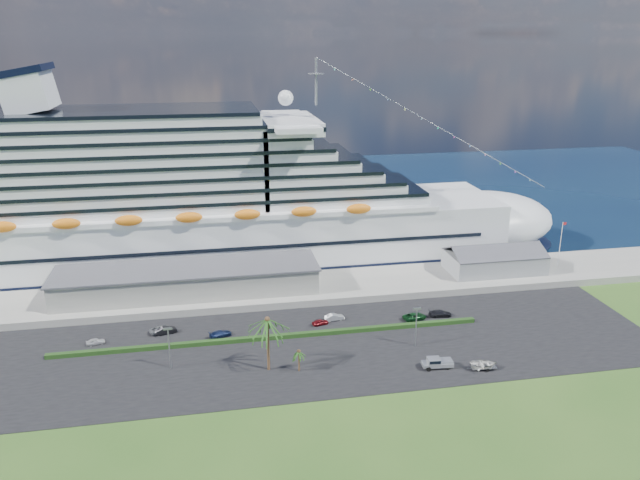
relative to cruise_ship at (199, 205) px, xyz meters
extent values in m
plane|color=#2C531B|center=(21.53, -64.00, -16.69)|extent=(420.00, 420.00, 0.00)
cube|color=black|center=(21.53, -53.00, -16.63)|extent=(140.00, 38.00, 0.12)
cube|color=gray|center=(21.53, -24.00, -15.79)|extent=(240.00, 20.00, 1.80)
cube|color=black|center=(21.53, 66.00, -16.68)|extent=(420.00, 160.00, 0.02)
cube|color=silver|center=(1.53, 0.00, -8.69)|extent=(160.00, 30.00, 16.00)
ellipsoid|color=silver|center=(81.53, 0.00, -8.69)|extent=(40.00, 30.00, 16.00)
cube|color=black|center=(1.53, 0.00, -15.49)|extent=(164.00, 30.60, 2.40)
cube|color=silver|center=(-10.47, 0.00, 12.91)|extent=(128.00, 26.00, 24.80)
cube|color=silver|center=(24.33, 0.00, 20.71)|extent=(14.00, 38.00, 3.20)
cube|color=silver|center=(-38.47, 0.00, 30.31)|extent=(11.58, 14.00, 11.58)
cylinder|color=gray|center=(31.53, 0.00, 31.31)|extent=(0.70, 0.70, 12.00)
ellipsoid|color=orange|center=(-2.47, -15.80, 1.11)|extent=(90.00, 2.40, 2.60)
ellipsoid|color=orange|center=(-2.47, 15.80, 1.11)|extent=(90.00, 2.40, 2.60)
cube|color=black|center=(1.53, 0.00, -7.89)|extent=(144.00, 30.40, 0.90)
cube|color=gray|center=(-3.47, -24.00, -11.89)|extent=(60.00, 14.00, 6.00)
cube|color=#4C4C54|center=(-3.47, -24.00, -8.79)|extent=(61.00, 15.00, 0.40)
cube|color=gray|center=(73.53, -24.00, -12.49)|extent=(24.00, 12.00, 4.80)
cube|color=#4C4C54|center=(73.53, -27.00, -8.89)|extent=(24.00, 6.31, 2.74)
cube|color=#4C4C54|center=(73.53, -21.00, -8.89)|extent=(24.00, 6.31, 2.74)
cylinder|color=silver|center=(91.53, -24.00, -8.89)|extent=(0.16, 0.16, 12.00)
cube|color=red|center=(92.03, -24.00, -3.29)|extent=(1.00, 0.04, 0.70)
cube|color=black|center=(13.53, -48.00, -16.12)|extent=(88.00, 1.10, 0.90)
cylinder|color=gray|center=(-6.47, -56.00, -12.57)|extent=(0.24, 0.24, 8.00)
cube|color=gray|center=(-6.47, -56.00, -8.47)|extent=(1.60, 0.35, 0.35)
cylinder|color=gray|center=(41.53, -56.00, -12.57)|extent=(0.24, 0.24, 8.00)
cube|color=gray|center=(41.53, -56.00, -8.47)|extent=(1.60, 0.35, 0.35)
cylinder|color=#47301E|center=(11.53, -60.00, -11.44)|extent=(0.54, 0.54, 10.50)
sphere|color=#47301E|center=(11.53, -60.00, -6.19)|extent=(0.98, 0.98, 0.98)
cylinder|color=#47301E|center=(17.03, -61.50, -14.59)|extent=(0.35, 0.35, 4.20)
sphere|color=#47301E|center=(17.03, -61.50, -12.49)|extent=(0.73, 0.73, 0.73)
imported|color=silver|center=(-21.79, -43.62, -15.96)|extent=(3.89, 2.32, 1.24)
imported|color=black|center=(-8.02, -41.35, -15.84)|extent=(4.70, 2.68, 1.47)
imported|color=slate|center=(-9.02, -40.73, -15.91)|extent=(5.23, 3.79, 1.32)
imported|color=#142147|center=(3.16, -44.92, -15.90)|extent=(5.03, 3.49, 1.35)
imported|color=maroon|center=(24.48, -43.28, -15.96)|extent=(3.85, 2.30, 1.23)
imported|color=#AAACB1|center=(27.94, -41.64, -15.86)|extent=(4.48, 1.94, 1.44)
imported|color=#0E3A17|center=(45.30, -44.56, -15.84)|extent=(5.67, 3.46, 1.47)
imported|color=black|center=(51.40, -44.10, -15.83)|extent=(5.26, 2.46, 1.48)
cylinder|color=black|center=(40.68, -66.21, -16.15)|extent=(0.88, 0.38, 0.85)
cylinder|color=black|center=(40.68, -64.18, -16.15)|extent=(0.88, 0.38, 0.85)
cylinder|color=black|center=(44.42, -66.21, -16.15)|extent=(0.88, 0.38, 0.85)
cylinder|color=black|center=(44.42, -64.18, -16.15)|extent=(0.88, 0.38, 0.85)
cube|color=#B7BABE|center=(42.71, -65.19, -15.77)|extent=(5.94, 2.65, 0.75)
cube|color=#B7BABE|center=(44.26, -65.19, -15.35)|extent=(2.74, 2.31, 0.59)
cube|color=#B7BABE|center=(41.96, -65.19, -15.03)|extent=(2.53, 2.24, 1.02)
cube|color=black|center=(41.96, -65.19, -14.92)|extent=(2.32, 2.27, 0.59)
cube|color=#B7BABE|center=(40.25, -65.19, -15.56)|extent=(1.14, 2.11, 0.37)
cube|color=gray|center=(50.97, -67.46, -16.02)|extent=(4.80, 2.11, 0.12)
cylinder|color=gray|center=(48.83, -67.46, -16.02)|extent=(2.23, 0.27, 0.08)
cylinder|color=black|center=(51.37, -68.37, -16.25)|extent=(0.67, 0.28, 0.65)
cylinder|color=black|center=(51.37, -66.55, -16.25)|extent=(0.67, 0.28, 0.65)
imported|color=silver|center=(50.97, -67.46, -15.42)|extent=(5.43, 4.09, 1.07)
camera|label=1|loc=(1.94, -162.87, 43.06)|focal=35.00mm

